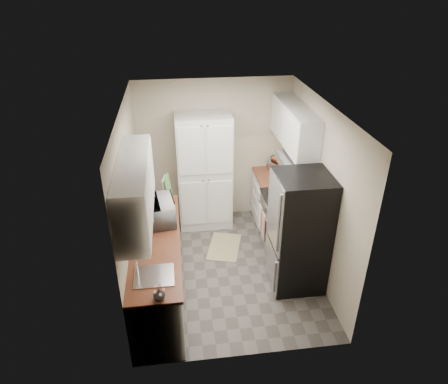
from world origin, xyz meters
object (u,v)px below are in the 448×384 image
at_px(electric_range, 284,223).
at_px(microwave, 160,211).
at_px(refrigerator, 299,232).
at_px(toaster_oven, 279,167).
at_px(wine_bottle, 152,198).
at_px(pantry_cabinet, 204,172).

distance_m(electric_range, microwave, 2.03).
distance_m(refrigerator, toaster_oven, 1.76).
relative_size(microwave, toaster_oven, 1.75).
bearing_deg(wine_bottle, toaster_oven, 23.72).
xyz_separation_m(electric_range, toaster_oven, (0.12, 0.95, 0.54)).
distance_m(pantry_cabinet, microwave, 1.49).
bearing_deg(microwave, electric_range, -86.80).
relative_size(refrigerator, microwave, 2.95).
height_order(electric_range, refrigerator, refrigerator).
bearing_deg(toaster_oven, wine_bottle, -178.39).
distance_m(pantry_cabinet, wine_bottle, 1.25).
relative_size(refrigerator, wine_bottle, 5.39).
relative_size(pantry_cabinet, refrigerator, 1.18).
height_order(microwave, toaster_oven, microwave).
bearing_deg(electric_range, toaster_oven, 83.08).
bearing_deg(refrigerator, electric_range, 87.52).
bearing_deg(refrigerator, wine_bottle, 157.81).
bearing_deg(pantry_cabinet, microwave, -119.12).
bearing_deg(microwave, toaster_oven, -64.60).
xyz_separation_m(pantry_cabinet, toaster_oven, (1.29, 0.02, 0.02)).
relative_size(refrigerator, toaster_oven, 5.16).
relative_size(electric_range, refrigerator, 0.66).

